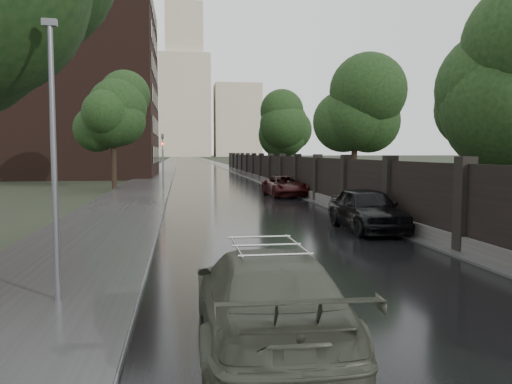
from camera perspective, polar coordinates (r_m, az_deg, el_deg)
name	(u,v)px	position (r m, az deg, el deg)	size (l,w,h in m)	color
ground	(375,321)	(8.83, 13.49, -14.16)	(800.00, 800.00, 0.00)	black
road	(188,159)	(197.78, -7.74, 3.74)	(8.00, 420.00, 0.02)	black
sidewalk_left	(173,159)	(197.77, -9.48, 3.74)	(4.00, 420.00, 0.16)	#2D2D2D
verge_right	(202,159)	(197.95, -6.15, 3.77)	(3.00, 420.00, 0.08)	#2D2D2D
fence_right	(277,174)	(40.55, 2.45, 2.03)	(0.45, 75.72, 2.70)	#383533
tree_left_far	(113,119)	(38.12, -16.03, 8.06)	(4.25, 4.25, 7.39)	black
tree_right_a	(497,89)	(19.15, 25.86, 10.52)	(4.08, 4.08, 7.01)	black
tree_right_b	(355,117)	(31.67, 11.23, 8.36)	(4.08, 4.08, 7.01)	black
tree_right_c	(291,130)	(48.97, 4.01, 7.08)	(4.08, 4.08, 7.01)	black
lamp_post	(54,161)	(9.49, -22.10, 3.35)	(0.25, 0.12, 5.11)	#59595E
traffic_light	(163,159)	(32.75, -10.60, 3.78)	(0.16, 0.32, 4.00)	#59595E
brick_building	(46,88)	(61.96, -22.84, 10.89)	(24.00, 18.00, 20.00)	black
stalinist_tower	(185,93)	(309.80, -8.16, 11.14)	(92.00, 30.00, 159.00)	tan
volga_sedan	(267,297)	(7.42, 1.24, -11.89)	(2.00, 4.93, 1.43)	#3F4235
car_right_near	(367,209)	(18.28, 12.57, -1.93)	(1.84, 4.58, 1.56)	black
car_right_far	(285,186)	(31.76, 3.36, 0.70)	(2.21, 4.79, 1.33)	black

